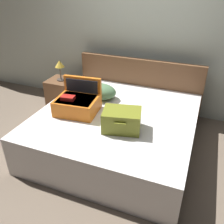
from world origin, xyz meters
TOP-DOWN VIEW (x-y plane):
  - ground_plane at (0.00, 0.00)m, footprint 12.00×12.00m
  - back_wall at (0.00, 1.65)m, footprint 8.00×0.10m
  - bed at (0.00, 0.40)m, footprint 1.86×1.88m
  - headboard at (0.00, 1.38)m, footprint 1.90×0.08m
  - hard_case_large at (-0.46, 0.28)m, footprint 0.53×0.48m
  - hard_case_medium at (0.17, 0.11)m, footprint 0.46×0.38m
  - pillow_near_headboard at (-0.36, 0.73)m, footprint 0.45×0.33m
  - nightstand at (-1.21, 1.09)m, footprint 0.44×0.40m
  - table_lamp at (-1.21, 1.09)m, footprint 0.14×0.14m

SIDE VIEW (x-z plane):
  - ground_plane at x=0.00m, z-range 0.00..0.00m
  - bed at x=0.00m, z-range 0.00..0.49m
  - nightstand at x=-1.21m, z-range 0.00..0.49m
  - headboard at x=0.00m, z-range 0.00..0.89m
  - pillow_near_headboard at x=-0.36m, z-range 0.49..0.69m
  - hard_case_medium at x=0.17m, z-range 0.49..0.72m
  - hard_case_large at x=-0.46m, z-range 0.42..0.80m
  - table_lamp at x=-1.21m, z-range 0.57..0.89m
  - back_wall at x=0.00m, z-range 0.00..2.60m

